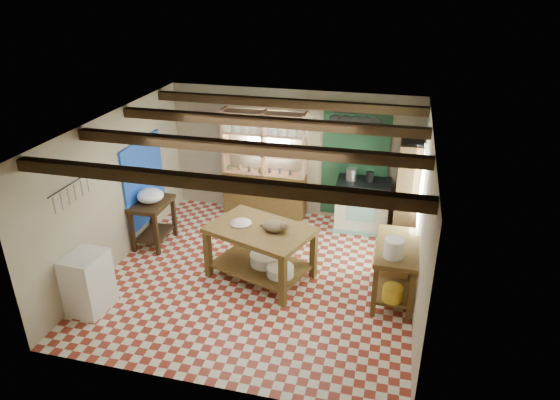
% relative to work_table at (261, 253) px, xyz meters
% --- Properties ---
extents(floor, '(5.00, 5.00, 0.02)m').
position_rel_work_table_xyz_m(floor, '(-0.03, 0.00, -0.47)').
color(floor, '#9A3121').
rests_on(floor, ground).
extents(ceiling, '(5.00, 5.00, 0.02)m').
position_rel_work_table_xyz_m(ceiling, '(-0.03, 0.00, 2.14)').
color(ceiling, '#4D4D53').
rests_on(ceiling, wall_back).
extents(wall_back, '(5.00, 0.04, 2.60)m').
position_rel_work_table_xyz_m(wall_back, '(-0.03, 2.50, 0.84)').
color(wall_back, '#B8AE94').
rests_on(wall_back, floor).
extents(wall_front, '(5.00, 0.04, 2.60)m').
position_rel_work_table_xyz_m(wall_front, '(-0.03, -2.50, 0.84)').
color(wall_front, '#B8AE94').
rests_on(wall_front, floor).
extents(wall_left, '(0.04, 5.00, 2.60)m').
position_rel_work_table_xyz_m(wall_left, '(-2.53, 0.00, 0.84)').
color(wall_left, '#B8AE94').
rests_on(wall_left, floor).
extents(wall_right, '(0.04, 5.00, 2.60)m').
position_rel_work_table_xyz_m(wall_right, '(2.47, 0.00, 0.84)').
color(wall_right, '#B8AE94').
rests_on(wall_right, floor).
extents(ceiling_beams, '(5.00, 3.80, 0.15)m').
position_rel_work_table_xyz_m(ceiling_beams, '(-0.03, 0.00, 2.02)').
color(ceiling_beams, '#382513').
rests_on(ceiling_beams, ceiling).
extents(blue_wall_patch, '(0.04, 1.40, 1.60)m').
position_rel_work_table_xyz_m(blue_wall_patch, '(-2.50, 0.90, 0.64)').
color(blue_wall_patch, blue).
rests_on(blue_wall_patch, wall_left).
extents(green_wall_patch, '(1.30, 0.04, 2.30)m').
position_rel_work_table_xyz_m(green_wall_patch, '(1.22, 2.47, 0.79)').
color(green_wall_patch, '#1B452B').
rests_on(green_wall_patch, wall_back).
extents(window_back, '(0.90, 0.02, 0.80)m').
position_rel_work_table_xyz_m(window_back, '(-0.53, 2.48, 1.24)').
color(window_back, silver).
rests_on(window_back, wall_back).
extents(window_right, '(0.02, 1.30, 1.20)m').
position_rel_work_table_xyz_m(window_right, '(2.45, 1.00, 0.94)').
color(window_right, silver).
rests_on(window_right, wall_right).
extents(utensil_rail, '(0.06, 0.90, 0.28)m').
position_rel_work_table_xyz_m(utensil_rail, '(-2.47, -1.20, 1.32)').
color(utensil_rail, black).
rests_on(utensil_rail, wall_left).
extents(pot_rack, '(0.86, 0.12, 0.36)m').
position_rel_work_table_xyz_m(pot_rack, '(1.22, 2.05, 1.72)').
color(pot_rack, black).
rests_on(pot_rack, ceiling).
extents(shelving_unit, '(1.70, 0.34, 2.20)m').
position_rel_work_table_xyz_m(shelving_unit, '(-0.58, 2.31, 0.64)').
color(shelving_unit, '#DCA77F').
rests_on(shelving_unit, floor).
extents(tall_rack, '(0.40, 0.86, 2.00)m').
position_rel_work_table_xyz_m(tall_rack, '(2.25, 1.80, 0.54)').
color(tall_rack, '#382513').
rests_on(tall_rack, floor).
extents(work_table, '(1.87, 1.54, 0.91)m').
position_rel_work_table_xyz_m(work_table, '(0.00, 0.00, 0.00)').
color(work_table, brown).
rests_on(work_table, floor).
extents(stove, '(1.04, 0.72, 1.00)m').
position_rel_work_table_xyz_m(stove, '(1.45, 2.15, 0.04)').
color(stove, white).
rests_on(stove, floor).
extents(prep_table, '(0.59, 0.85, 0.86)m').
position_rel_work_table_xyz_m(prep_table, '(-2.23, 0.59, -0.03)').
color(prep_table, '#382513').
rests_on(prep_table, floor).
extents(white_cabinet, '(0.55, 0.65, 0.93)m').
position_rel_work_table_xyz_m(white_cabinet, '(-2.25, -1.46, 0.01)').
color(white_cabinet, white).
rests_on(white_cabinet, floor).
extents(right_counter, '(0.64, 1.27, 0.91)m').
position_rel_work_table_xyz_m(right_counter, '(2.15, -0.03, -0.00)').
color(right_counter, brown).
rests_on(right_counter, floor).
extents(cat, '(0.44, 0.36, 0.18)m').
position_rel_work_table_xyz_m(cat, '(0.25, -0.03, 0.54)').
color(cat, '#7F674A').
rests_on(cat, work_table).
extents(steel_tray, '(0.46, 0.46, 0.02)m').
position_rel_work_table_xyz_m(steel_tray, '(-0.35, 0.07, 0.47)').
color(steel_tray, '#A7A6AE').
rests_on(steel_tray, work_table).
extents(basin_large, '(0.64, 0.64, 0.18)m').
position_rel_work_table_xyz_m(basin_large, '(0.06, 0.03, -0.13)').
color(basin_large, white).
rests_on(basin_large, work_table).
extents(basin_small, '(0.55, 0.55, 0.15)m').
position_rel_work_table_xyz_m(basin_small, '(0.39, -0.24, -0.14)').
color(basin_small, white).
rests_on(basin_small, work_table).
extents(kettle_left, '(0.21, 0.21, 0.24)m').
position_rel_work_table_xyz_m(kettle_left, '(1.20, 2.15, 0.66)').
color(kettle_left, '#A7A6AE').
rests_on(kettle_left, stove).
extents(kettle_right, '(0.16, 0.16, 0.19)m').
position_rel_work_table_xyz_m(kettle_right, '(1.55, 2.16, 0.64)').
color(kettle_right, black).
rests_on(kettle_right, stove).
extents(enamel_bowl, '(0.48, 0.48, 0.24)m').
position_rel_work_table_xyz_m(enamel_bowl, '(-2.23, 0.59, 0.52)').
color(enamel_bowl, white).
rests_on(enamel_bowl, prep_table).
extents(white_bucket, '(0.29, 0.29, 0.28)m').
position_rel_work_table_xyz_m(white_bucket, '(2.10, -0.38, 0.60)').
color(white_bucket, white).
rests_on(white_bucket, right_counter).
extents(wicker_basket, '(0.44, 0.35, 0.31)m').
position_rel_work_table_xyz_m(wicker_basket, '(2.15, 0.27, -0.06)').
color(wicker_basket, '#AE8046').
rests_on(wicker_basket, right_counter).
extents(yellow_tub, '(0.30, 0.30, 0.22)m').
position_rel_work_table_xyz_m(yellow_tub, '(2.15, -0.48, -0.10)').
color(yellow_tub, gold).
rests_on(yellow_tub, right_counter).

